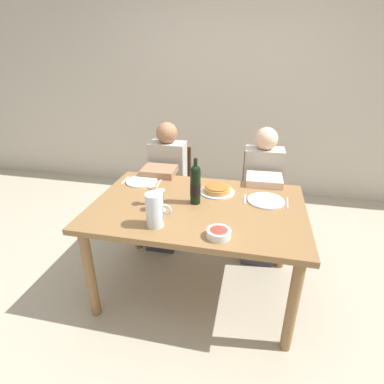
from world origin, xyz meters
name	(u,v)px	position (x,y,z in m)	size (l,w,h in m)	color
ground_plane	(197,287)	(0.00, 0.00, 0.00)	(8.00, 8.00, 0.00)	#B2A893
back_wall	(231,82)	(0.00, 2.04, 1.40)	(8.00, 0.10, 2.80)	beige
dining_table	(198,216)	(0.00, 0.00, 0.67)	(1.50, 1.00, 0.76)	olive
wine_bottle	(195,184)	(-0.02, 0.03, 0.90)	(0.07, 0.07, 0.34)	black
water_pitcher	(155,212)	(-0.20, -0.33, 0.86)	(0.16, 0.11, 0.22)	silver
baked_tart	(217,189)	(0.11, 0.23, 0.79)	(0.27, 0.27, 0.06)	silver
salad_bowl	(219,233)	(0.20, -0.37, 0.79)	(0.15, 0.15, 0.06)	white
wine_glass_left_diner	(151,191)	(-0.32, -0.07, 0.86)	(0.07, 0.07, 0.15)	silver
wine_glass_right_diner	(161,196)	(-0.23, -0.13, 0.87)	(0.06, 0.06, 0.15)	silver
dinner_plate_left_setting	(266,201)	(0.47, 0.16, 0.77)	(0.27, 0.27, 0.01)	silver
dinner_plate_right_setting	(142,181)	(-0.54, 0.30, 0.77)	(0.26, 0.26, 0.01)	white
fork_left_setting	(245,199)	(0.32, 0.16, 0.76)	(0.16, 0.01, 0.01)	silver
knife_left_setting	(287,203)	(0.62, 0.16, 0.76)	(0.18, 0.01, 0.01)	silver
knife_right_setting	(159,183)	(-0.39, 0.30, 0.76)	(0.18, 0.01, 0.01)	silver
spoon_right_setting	(125,180)	(-0.69, 0.30, 0.76)	(0.16, 0.01, 0.01)	silver
chair_left	(172,184)	(-0.45, 0.90, 0.50)	(0.40, 0.40, 0.87)	brown
diner_left	(165,182)	(-0.45, 0.66, 0.62)	(0.34, 0.50, 1.16)	#B7B2A8
chair_right	(260,192)	(0.45, 0.89, 0.50)	(0.41, 0.41, 0.87)	brown
diner_right	(262,191)	(0.45, 0.66, 0.62)	(0.35, 0.51, 1.16)	#B7B2A8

